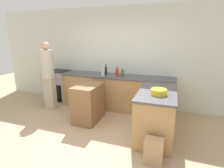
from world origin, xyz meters
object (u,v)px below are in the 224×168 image
Objects in this scene: mixing_bowl at (159,92)px; person_by_range at (48,74)px; water_bottle_blue at (117,73)px; paper_bag at (154,151)px; olive_oil_bottle at (122,73)px; vinegar_bottle_clear at (103,72)px; wine_bottle_dark at (106,70)px; island_table at (88,103)px; hot_sauce_bottle at (117,72)px; range_oven at (58,86)px.

person_by_range is at bearing 167.62° from mixing_bowl.
paper_bag is at bearing -57.57° from water_bottle_blue.
person_by_range reaches higher than paper_bag.
olive_oil_bottle is 0.12× the size of person_by_range.
vinegar_bottle_clear is (-1.53, 1.16, 0.04)m from mixing_bowl.
vinegar_bottle_clear is 0.13× the size of person_by_range.
vinegar_bottle_clear is at bearing -176.37° from olive_oil_bottle.
wine_bottle_dark is 0.16× the size of person_by_range.
vinegar_bottle_clear is at bearing -162.69° from water_bottle_blue.
island_table is at bearing -123.96° from olive_oil_bottle.
olive_oil_bottle is 0.19m from water_bottle_blue.
mixing_bowl is 1.74m from water_bottle_blue.
water_bottle_blue is at bearing -8.96° from wine_bottle_dark.
water_bottle_blue is 0.11× the size of person_by_range.
water_bottle_blue is at bearing 155.98° from olive_oil_bottle.
mixing_bowl is 0.99m from paper_bag.
wine_bottle_dark reaches higher than vinegar_bottle_clear.
mixing_bowl is 1.57m from olive_oil_bottle.
wine_bottle_dark is 0.70× the size of paper_bag.
wine_bottle_dark is at bearing 27.51° from person_by_range.
hot_sauce_bottle reaches higher than island_table.
island_table is 1.15m from water_bottle_blue.
water_bottle_blue is at bearing 110.59° from hot_sauce_bottle.
mixing_bowl is 2.92m from person_by_range.
mixing_bowl is at bearing -41.22° from wine_bottle_dark.
island_table is 1.16m from olive_oil_bottle.
hot_sauce_bottle is at bearing -69.41° from water_bottle_blue.
vinegar_bottle_clear reaches higher than paper_bag.
mixing_bowl reaches higher than range_oven.
hot_sauce_bottle reaches higher than water_bottle_blue.
range_oven is at bearing 177.37° from olive_oil_bottle.
range_oven is 3.26× the size of wine_bottle_dark.
olive_oil_bottle is at bearing 9.71° from hot_sauce_bottle.
vinegar_bottle_clear is 0.89× the size of hot_sauce_bottle.
mixing_bowl is at bearing -45.74° from hot_sauce_bottle.
person_by_range is at bearing -162.26° from hot_sauce_bottle.
water_bottle_blue is (-0.04, 0.10, -0.03)m from hot_sauce_bottle.
hot_sauce_bottle is 0.11m from water_bottle_blue.
person_by_range is at bearing 156.45° from paper_bag.
range_oven is 4.38× the size of olive_oil_bottle.
person_by_range is 4.43× the size of paper_bag.
vinegar_bottle_clear is 0.37m from water_bottle_blue.
hot_sauce_bottle is (0.39, 0.01, 0.01)m from vinegar_bottle_clear.
olive_oil_bottle is 0.52× the size of paper_bag.
water_bottle_blue is at bearing 66.75° from island_table.
range_oven is 1.64m from vinegar_bottle_clear.
island_table is at bearing 148.31° from paper_bag.
range_oven is 3.66m from paper_bag.
paper_bag is at bearing -60.40° from olive_oil_bottle.
paper_bag is (1.56, -1.79, -0.81)m from vinegar_bottle_clear.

